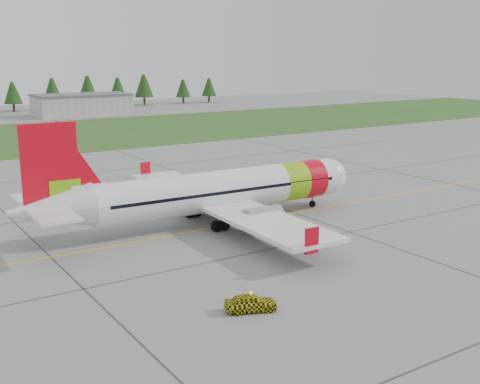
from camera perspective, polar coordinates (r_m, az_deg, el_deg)
ground at (r=49.94m, az=1.98°, el=-5.63°), size 320.00×320.00×0.00m
aircraft at (r=57.58m, az=-2.35°, el=0.04°), size 34.81×31.99×10.54m
follow_me_car at (r=38.25m, az=1.04°, el=-8.93°), size 1.55×1.67×3.33m
grass_strip at (r=124.74m, az=-20.27°, el=4.86°), size 320.00×50.00×0.03m
taxi_guideline at (r=56.36m, az=-2.70°, el=-3.44°), size 120.00×0.25×0.02m
hangar_east at (r=165.70m, az=-14.75°, el=7.96°), size 24.00×12.00×5.20m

